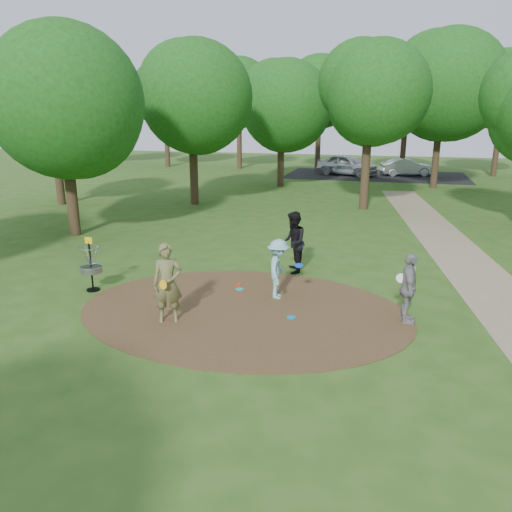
# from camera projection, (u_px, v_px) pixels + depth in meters

# --- Properties ---
(ground) EXTENTS (100.00, 100.00, 0.00)m
(ground) POSITION_uv_depth(u_px,v_px,m) (243.00, 310.00, 12.58)
(ground) COLOR #2D5119
(ground) RESTS_ON ground
(dirt_clearing) EXTENTS (8.40, 8.40, 0.02)m
(dirt_clearing) POSITION_uv_depth(u_px,v_px,m) (243.00, 310.00, 12.58)
(dirt_clearing) COLOR #47301C
(dirt_clearing) RESTS_ON ground
(footpath) EXTENTS (7.55, 39.89, 0.01)m
(footpath) POSITION_uv_depth(u_px,v_px,m) (508.00, 307.00, 12.78)
(footpath) COLOR #8C7A5B
(footpath) RESTS_ON ground
(parking_lot) EXTENTS (14.00, 8.00, 0.01)m
(parking_lot) POSITION_uv_depth(u_px,v_px,m) (375.00, 175.00, 39.88)
(parking_lot) COLOR black
(parking_lot) RESTS_ON ground
(player_observer_with_disc) EXTENTS (0.82, 0.70, 1.92)m
(player_observer_with_disc) POSITION_uv_depth(u_px,v_px,m) (168.00, 283.00, 11.67)
(player_observer_with_disc) COLOR olive
(player_observer_with_disc) RESTS_ON ground
(player_throwing_with_disc) EXTENTS (1.03, 1.11, 1.62)m
(player_throwing_with_disc) POSITION_uv_depth(u_px,v_px,m) (278.00, 269.00, 13.23)
(player_throwing_with_disc) COLOR #85C1C7
(player_throwing_with_disc) RESTS_ON ground
(player_walking_with_disc) EXTENTS (0.93, 1.08, 1.92)m
(player_walking_with_disc) POSITION_uv_depth(u_px,v_px,m) (293.00, 242.00, 15.36)
(player_walking_with_disc) COLOR black
(player_walking_with_disc) RESTS_ON ground
(player_waiting_with_disc) EXTENTS (0.54, 1.02, 1.70)m
(player_waiting_with_disc) POSITION_uv_depth(u_px,v_px,m) (408.00, 288.00, 11.65)
(player_waiting_with_disc) COLOR gray
(player_waiting_with_disc) RESTS_ON ground
(disc_ground_cyan) EXTENTS (0.22, 0.22, 0.02)m
(disc_ground_cyan) POSITION_uv_depth(u_px,v_px,m) (239.00, 289.00, 14.02)
(disc_ground_cyan) COLOR #16AEB4
(disc_ground_cyan) RESTS_ON dirt_clearing
(disc_ground_blue) EXTENTS (0.22, 0.22, 0.02)m
(disc_ground_blue) POSITION_uv_depth(u_px,v_px,m) (291.00, 317.00, 12.09)
(disc_ground_blue) COLOR #0B84C3
(disc_ground_blue) RESTS_ON dirt_clearing
(disc_ground_red) EXTENTS (0.22, 0.22, 0.02)m
(disc_ground_red) POSITION_uv_depth(u_px,v_px,m) (238.00, 284.00, 14.43)
(disc_ground_red) COLOR red
(disc_ground_red) RESTS_ON dirt_clearing
(car_left) EXTENTS (5.22, 3.61, 1.65)m
(car_left) POSITION_uv_depth(u_px,v_px,m) (347.00, 165.00, 39.78)
(car_left) COLOR #B6BBBE
(car_left) RESTS_ON ground
(car_right) EXTENTS (4.33, 2.36, 1.35)m
(car_right) POSITION_uv_depth(u_px,v_px,m) (407.00, 167.00, 39.50)
(car_right) COLOR #ABAFB3
(car_right) RESTS_ON ground
(disc_golf_basket) EXTENTS (0.63, 0.63, 1.54)m
(disc_golf_basket) POSITION_uv_depth(u_px,v_px,m) (90.00, 261.00, 13.77)
(disc_golf_basket) COLOR black
(disc_golf_basket) RESTS_ON ground
(tree_ring) EXTENTS (36.84, 46.00, 9.74)m
(tree_ring) POSITION_uv_depth(u_px,v_px,m) (337.00, 102.00, 20.55)
(tree_ring) COLOR #332316
(tree_ring) RESTS_ON ground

